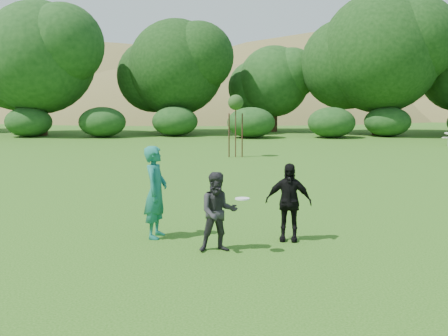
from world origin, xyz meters
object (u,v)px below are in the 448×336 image
object	(u,v)px
player_teal	(156,192)
player_grey	(218,212)
sapling	(236,104)
player_black	(288,202)

from	to	relation	value
player_teal	player_grey	world-z (taller)	player_teal
sapling	player_black	bearing A→B (deg)	-85.57
sapling	player_teal	bearing A→B (deg)	-96.37
player_teal	player_black	size ratio (longest dim) A/B	1.20
player_black	sapling	world-z (taller)	sapling
player_teal	player_black	bearing A→B (deg)	-85.39
sapling	player_grey	bearing A→B (deg)	-91.02
player_grey	player_black	bearing A→B (deg)	19.95
player_black	sapling	distance (m)	14.59
player_teal	player_grey	bearing A→B (deg)	-118.31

